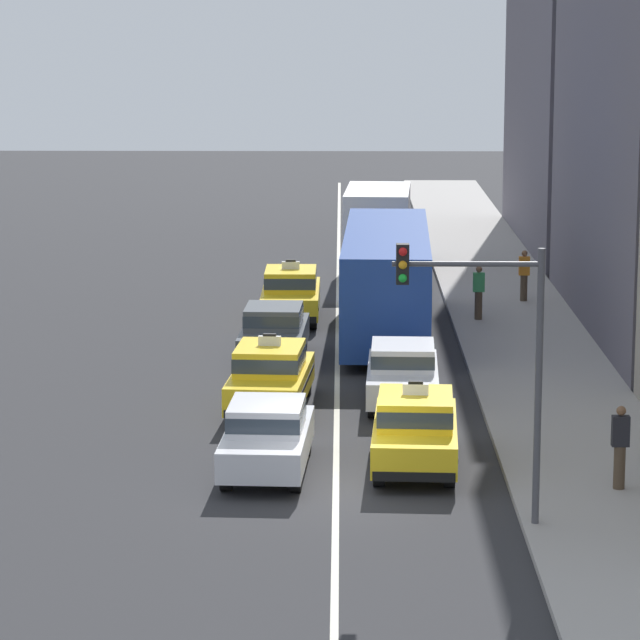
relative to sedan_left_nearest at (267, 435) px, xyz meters
name	(u,v)px	position (x,y,z in m)	size (l,w,h in m)	color
ground_plane	(336,491)	(1.49, -1.38, -0.85)	(160.00, 160.00, 0.00)	#2B2B2D
lane_stripe_left_right	(338,314)	(1.49, 18.62, -0.84)	(0.14, 80.00, 0.01)	silver
sidewalk_curb	(527,344)	(7.09, 13.62, -0.77)	(4.00, 90.00, 0.15)	#9E9993
sedan_left_nearest	(267,435)	(0.00, 0.00, 0.00)	(1.97, 4.38, 1.58)	black
taxi_left_second	(270,375)	(-0.17, 5.67, 0.03)	(2.13, 4.67, 1.96)	black
sedan_left_third	(274,331)	(-0.31, 11.54, 0.00)	(1.93, 4.37, 1.58)	black
taxi_left_fourth	(291,293)	(-0.01, 17.68, 0.03)	(1.83, 4.57, 1.96)	black
taxi_right_nearest	(415,429)	(3.21, 0.45, 0.03)	(2.04, 4.64, 1.96)	black
sedan_right_second	(403,372)	(3.15, 6.28, 0.00)	(1.92, 4.36, 1.58)	black
bus_right_third	(386,277)	(2.96, 15.05, 0.97)	(2.86, 11.27, 3.22)	black
box_truck_right_fourth	(378,227)	(2.97, 26.90, 0.93)	(2.58, 7.07, 3.27)	black
pedestrian_near_crosswalk	(620,447)	(7.33, -1.61, 0.19)	(0.36, 0.24, 1.75)	#473828
pedestrian_mid_block	(524,275)	(7.70, 20.41, 0.17)	(0.36, 0.24, 1.71)	#473828
pedestrian_by_storefront	(479,292)	(5.92, 17.08, 0.16)	(0.36, 0.24, 1.70)	#473828
traffic_light_pole	(489,336)	(4.38, -3.97, 2.97)	(2.87, 0.33, 5.58)	#47474C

